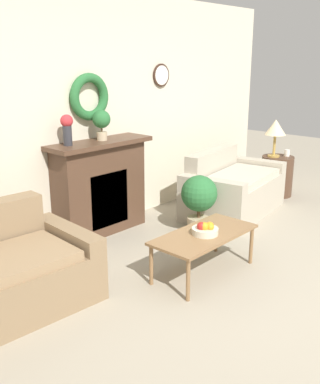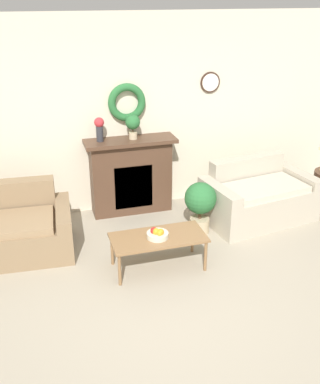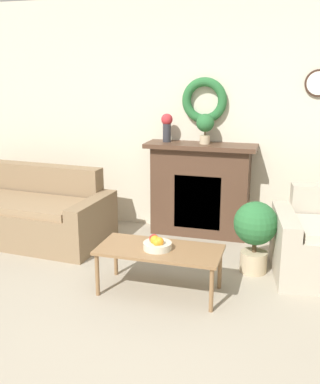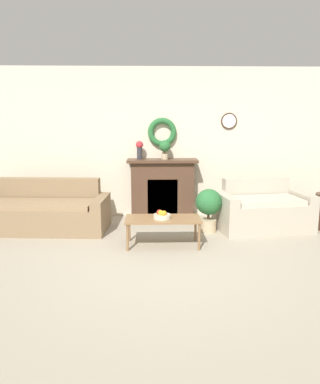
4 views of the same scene
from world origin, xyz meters
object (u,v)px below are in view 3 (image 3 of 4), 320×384
Objects in this scene: couch_left at (22,213)px; coffee_table at (160,253)px; fruit_bowl at (157,244)px; vase_on_mantel_left at (167,125)px; potted_plant_floor_by_loveseat at (255,230)px; potted_plant_on_mantel at (205,125)px; fireplace at (200,189)px.

couch_left reaches higher than coffee_table.
vase_on_mantel_left is at bearing 102.57° from fruit_bowl.
couch_left is 2.69m from potted_plant_floor_by_loveseat.
coffee_table is (1.92, -0.86, 0.08)m from couch_left.
potted_plant_on_mantel reaches higher than couch_left.
couch_left is at bearing 155.90° from coffee_table.
potted_plant_on_mantel reaches higher than fruit_bowl.
fruit_bowl is 0.73× the size of potted_plant_on_mantel.
potted_plant_floor_by_loveseat is at bearing -52.37° from potted_plant_on_mantel.
coffee_table is (-0.04, -1.53, -0.18)m from fireplace.
fireplace reaches higher than couch_left.
coffee_table is 1.78m from potted_plant_on_mantel.
fruit_bowl reaches higher than coffee_table.
coffee_table is 4.37× the size of fruit_bowl.
potted_plant_floor_by_loveseat is (2.67, -0.21, 0.14)m from couch_left.
fireplace is 5.13× the size of fruit_bowl.
couch_left is at bearing 175.49° from potted_plant_floor_by_loveseat.
potted_plant_floor_by_loveseat reaches higher than fruit_bowl.
fireplace is at bearing 88.41° from coffee_table.
fireplace reaches higher than coffee_table.
potted_plant_on_mantel is at bearing 86.80° from coffee_table.
potted_plant_on_mantel reaches higher than fireplace.
couch_left is 1.96m from vase_on_mantel_left.
fireplace is 0.75m from potted_plant_on_mantel.
fruit_bowl is 1.02m from potted_plant_floor_by_loveseat.
potted_plant_on_mantel is 0.48× the size of potted_plant_floor_by_loveseat.
fruit_bowl is 1.79m from vase_on_mantel_left.
coffee_table is 1.53× the size of potted_plant_floor_by_loveseat.
coffee_table is 3.29× the size of vase_on_mantel_left.
potted_plant_on_mantel is at bearing -18.88° from fireplace.
fruit_bowl is (-0.02, -0.02, 0.09)m from coffee_table.
fruit_bowl is (-0.06, -1.55, -0.09)m from fireplace.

